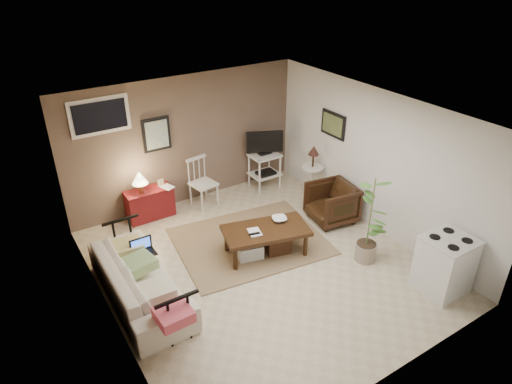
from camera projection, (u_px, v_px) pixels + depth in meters
floor at (261, 265)px, 7.02m from camera, size 5.00×5.00×0.00m
art_back at (157, 134)px, 7.90m from camera, size 0.50×0.03×0.60m
art_right at (333, 125)px, 8.13m from camera, size 0.03×0.60×0.45m
window at (100, 116)px, 7.23m from camera, size 0.96×0.03×0.60m
rug at (250, 241)px, 7.57m from camera, size 2.58×2.18×0.02m
coffee_table at (265, 239)px, 7.15m from camera, size 1.45×0.99×0.50m
sofa at (139, 274)px, 6.18m from camera, size 0.62×2.12×0.83m
sofa_pillows at (148, 277)px, 5.98m from camera, size 0.41×2.01×0.14m
sofa_end_rails at (148, 274)px, 6.27m from camera, size 0.57×2.11×0.71m
laptop at (142, 249)px, 6.49m from camera, size 0.33×0.24×0.22m
red_console at (149, 201)px, 8.11m from camera, size 0.82×0.37×0.95m
spindle_chair at (203, 184)px, 8.46m from camera, size 0.49×0.49×0.93m
tv_stand at (265, 158)px, 9.00m from camera, size 0.67×0.46×1.19m
side_table at (313, 166)px, 8.59m from camera, size 0.41×0.41×1.09m
armchair at (332, 201)px, 7.99m from camera, size 0.80×0.84×0.76m
potted_plant at (370, 217)px, 6.79m from camera, size 0.36×0.36×1.44m
stove at (445, 264)px, 6.35m from camera, size 0.66×0.61×0.86m
bowl at (280, 214)px, 7.21m from camera, size 0.24×0.13×0.23m
book_table at (249, 227)px, 6.88m from camera, size 0.18×0.07×0.25m
book_console at (163, 184)px, 7.97m from camera, size 0.17×0.07×0.23m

